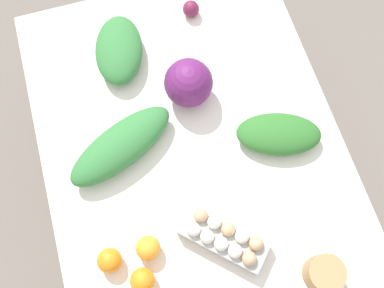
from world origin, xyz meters
name	(u,v)px	position (x,y,z in m)	size (l,w,h in m)	color
ground_plane	(192,194)	(0.00, 0.00, 0.00)	(8.00, 8.00, 0.00)	#70665B
dining_table	(192,154)	(0.00, 0.00, 0.67)	(1.38, 1.01, 0.77)	silver
cabbage_purple	(188,83)	(-0.19, 0.04, 0.85)	(0.17, 0.17, 0.17)	#601E5B
egg_carton	(224,238)	(0.33, 0.01, 0.81)	(0.27, 0.27, 0.09)	#A8A8A3
paper_bag	(324,273)	(0.52, 0.26, 0.81)	(0.11, 0.11, 0.09)	#A87F51
greens_bunch_beet_tops	(121,146)	(-0.05, -0.23, 0.82)	(0.40, 0.15, 0.10)	#337538
greens_bunch_chard	(119,50)	(-0.41, -0.15, 0.81)	(0.28, 0.17, 0.10)	#337538
greens_bunch_kale	(279,134)	(0.06, 0.29, 0.81)	(0.29, 0.15, 0.08)	#2D6B28
beet_root	(191,9)	(-0.51, 0.15, 0.80)	(0.06, 0.06, 0.06)	maroon
orange_0	(143,280)	(0.38, -0.27, 0.80)	(0.08, 0.08, 0.08)	orange
orange_1	(109,260)	(0.30, -0.35, 0.81)	(0.08, 0.08, 0.08)	orange
orange_2	(148,248)	(0.29, -0.23, 0.80)	(0.08, 0.08, 0.08)	orange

